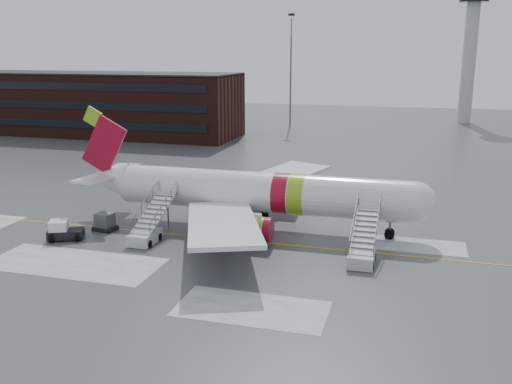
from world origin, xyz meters
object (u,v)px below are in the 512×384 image
(airliner, at_px, (252,192))
(airstair_aft, at_px, (148,229))
(airstair_fwd, at_px, (363,249))
(uld_container, at_px, (105,222))
(pushback_tug, at_px, (63,231))

(airliner, distance_m, airstair_aft, 10.41)
(airstair_fwd, bearing_deg, uld_container, 176.14)
(airstair_aft, distance_m, pushback_tug, 7.76)
(airliner, height_order, airstair_aft, airliner)
(uld_container, bearing_deg, airliner, 20.54)
(pushback_tug, bearing_deg, airstair_aft, 13.06)
(airstair_aft, height_order, uld_container, airstair_aft)
(airstair_aft, bearing_deg, pushback_tug, -166.94)
(airliner, relative_size, uld_container, 15.62)
(airstair_fwd, xyz_separation_m, airstair_aft, (-18.94, 0.00, 0.00))
(pushback_tug, xyz_separation_m, uld_container, (2.23, 3.39, 0.00))
(airliner, relative_size, airstair_aft, 4.55)
(airstair_fwd, height_order, uld_container, airstair_fwd)
(airstair_fwd, bearing_deg, pushback_tug, -176.22)
(airstair_fwd, xyz_separation_m, uld_container, (-24.26, 1.64, -0.28))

